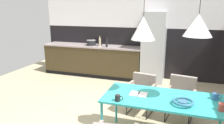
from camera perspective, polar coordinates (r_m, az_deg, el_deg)
back_wall_splashback_dark at (r=6.18m, az=8.21°, el=2.64°), size 6.11×0.12×1.44m
back_wall_panel_upper at (r=6.06m, az=8.71°, el=16.09°), size 6.11×0.12×1.44m
kitchen_counter at (r=6.31m, az=-5.34°, el=0.51°), size 2.99×0.63×0.92m
refrigerator_column at (r=5.74m, az=11.35°, el=3.91°), size 0.61×0.60×1.90m
dining_table at (r=3.11m, az=14.15°, el=-10.25°), size 1.73×0.79×0.73m
armchair_far_side at (r=3.95m, az=18.48°, el=-8.01°), size 0.55×0.54×0.79m
armchair_by_stool at (r=4.05m, az=8.21°, el=-7.08°), size 0.56×0.55×0.74m
fruit_bowl at (r=2.94m, az=18.93°, el=-10.33°), size 0.28×0.28×0.06m
open_book at (r=3.13m, az=7.31°, el=-8.73°), size 0.25×0.19×0.02m
mug_tall_blue at (r=2.89m, az=1.62°, el=-9.86°), size 0.12×0.08×0.09m
mug_wide_latte at (r=3.28m, az=26.58°, el=-8.45°), size 0.13×0.08×0.09m
mug_white_ceramic at (r=2.97m, az=28.05°, el=-10.90°), size 0.13×0.09×0.10m
cooking_pot at (r=6.18m, az=-5.74°, el=5.30°), size 0.27×0.27×0.18m
bottle_spice_small at (r=5.86m, az=-1.46°, el=5.39°), size 0.06×0.06×0.32m
bottle_vinegar_dark at (r=6.06m, az=-3.38°, el=5.57°), size 0.06×0.06×0.28m
bottle_oil_tall at (r=6.18m, az=-3.06°, el=5.61°), size 0.07×0.07×0.27m
pendant_lamp_over_table_near at (r=2.93m, az=8.58°, el=9.17°), size 0.33×0.33×1.29m
pendant_lamp_over_table_far at (r=2.82m, az=22.57°, el=9.28°), size 0.35×0.35×1.21m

